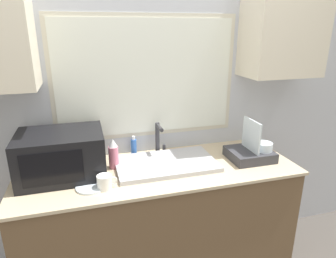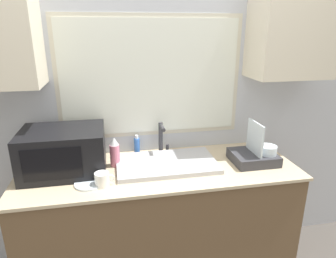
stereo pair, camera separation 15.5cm
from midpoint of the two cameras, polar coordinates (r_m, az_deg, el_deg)
countertop at (r=2.26m, az=0.50°, el=-17.81°), size 1.84×0.67×0.91m
wall_back at (r=2.15m, az=-1.10°, el=8.27°), size 6.00×0.38×2.60m
sink_basin at (r=2.04m, az=1.91°, el=-6.63°), size 0.67×0.40×0.03m
faucet at (r=2.19m, az=0.81°, el=-1.41°), size 0.08×0.14×0.24m
microwave at (r=2.00m, az=-17.18°, el=-4.06°), size 0.51×0.39×0.28m
dish_rack at (r=2.18m, az=18.24°, el=-4.72°), size 0.30×0.26×0.29m
spray_bottle at (r=2.03m, az=-7.97°, el=-4.46°), size 0.07×0.07×0.20m
soap_bottle at (r=2.22m, az=-3.95°, el=-3.15°), size 0.04×0.04×0.14m
mug_near_sink at (r=1.81m, az=-10.00°, el=-9.47°), size 0.12×0.09×0.08m
small_plate at (r=1.86m, az=-12.41°, el=-10.13°), size 0.18×0.18×0.01m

